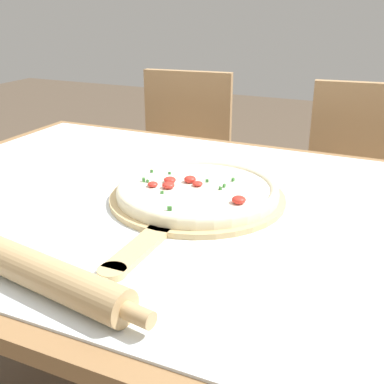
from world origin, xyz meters
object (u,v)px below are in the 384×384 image
(pizza, at_px, (197,190))
(rolling_pin, at_px, (33,269))
(chair_left, at_px, (181,162))
(chair_right, at_px, (356,188))
(pizza_peel, at_px, (194,200))

(pizza, height_order, rolling_pin, rolling_pin)
(pizza, relative_size, chair_left, 0.41)
(rolling_pin, height_order, chair_right, chair_right)
(chair_left, bearing_deg, rolling_pin, -81.45)
(chair_left, bearing_deg, pizza_peel, -69.56)
(pizza_peel, distance_m, chair_right, 0.93)
(pizza_peel, xyz_separation_m, chair_right, (0.27, 0.86, -0.23))
(pizza, bearing_deg, chair_right, 71.99)
(pizza_peel, xyz_separation_m, chair_left, (-0.44, 0.86, -0.23))
(rolling_pin, height_order, chair_left, chair_left)
(pizza_peel, bearing_deg, chair_left, 117.24)
(pizza, bearing_deg, rolling_pin, -102.65)
(pizza, height_order, chair_right, chair_right)
(rolling_pin, distance_m, chair_left, 1.34)
(rolling_pin, distance_m, chair_right, 1.34)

